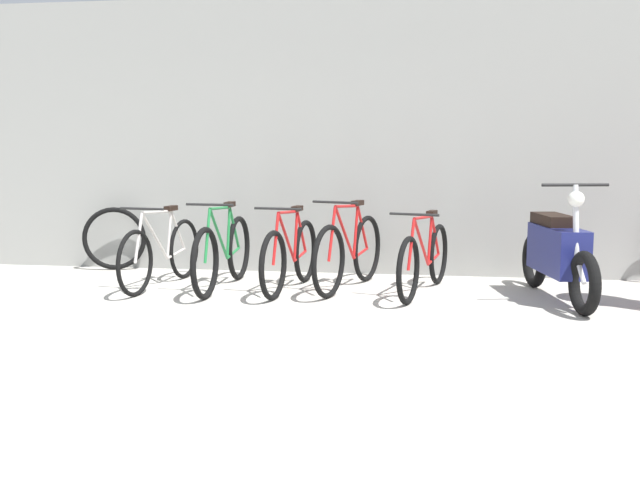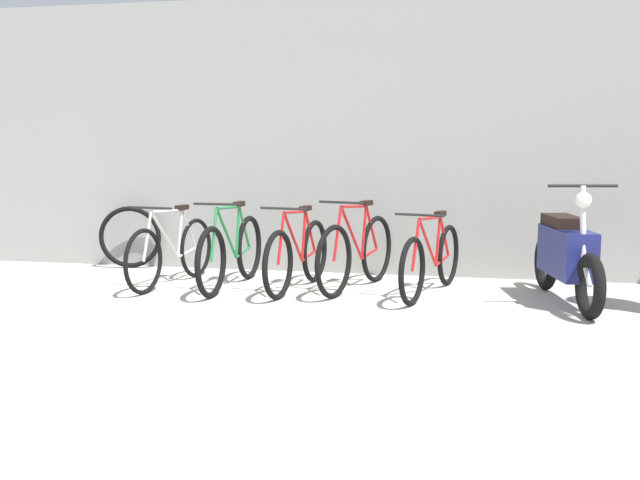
# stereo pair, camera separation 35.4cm
# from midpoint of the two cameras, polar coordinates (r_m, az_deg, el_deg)

# --- Properties ---
(ground_plane) EXTENTS (60.00, 60.00, 0.00)m
(ground_plane) POSITION_cam_midpoint_polar(r_m,az_deg,el_deg) (5.00, -10.45, -9.33)
(ground_plane) COLOR #ADA89E
(shop_wall_back) EXTENTS (9.46, 0.20, 3.01)m
(shop_wall_back) POSITION_cam_midpoint_polar(r_m,az_deg,el_deg) (8.37, -2.40, 7.87)
(shop_wall_back) COLOR gray
(shop_wall_back) RESTS_ON ground
(bicycle_0) EXTENTS (0.46, 1.63, 0.83)m
(bicycle_0) POSITION_cam_midpoint_polar(r_m,az_deg,el_deg) (7.69, -13.29, -0.97)
(bicycle_0) COLOR black
(bicycle_0) RESTS_ON ground
(bicycle_1) EXTENTS (0.46, 1.71, 0.88)m
(bicycle_1) POSITION_cam_midpoint_polar(r_m,az_deg,el_deg) (7.46, -8.75, -1.00)
(bicycle_1) COLOR black
(bicycle_1) RESTS_ON ground
(bicycle_2) EXTENTS (0.46, 1.59, 0.84)m
(bicycle_2) POSITION_cam_midpoint_polar(r_m,az_deg,el_deg) (7.30, -3.66, -1.20)
(bicycle_2) COLOR black
(bicycle_2) RESTS_ON ground
(bicycle_3) EXTENTS (0.58, 1.60, 0.90)m
(bicycle_3) POSITION_cam_midpoint_polar(r_m,az_deg,el_deg) (7.35, 0.85, -0.96)
(bicycle_3) COLOR black
(bicycle_3) RESTS_ON ground
(bicycle_4) EXTENTS (0.56, 1.66, 0.81)m
(bicycle_4) POSITION_cam_midpoint_polar(r_m,az_deg,el_deg) (7.19, 6.57, -1.47)
(bicycle_4) COLOR black
(bicycle_4) RESTS_ON ground
(motorcycle) EXTENTS (0.58, 1.79, 1.09)m
(motorcycle) POSITION_cam_midpoint_polar(r_m,az_deg,el_deg) (7.10, 16.31, -0.99)
(motorcycle) COLOR black
(motorcycle) RESTS_ON ground
(spare_tire_right) EXTENTS (0.71, 0.22, 0.72)m
(spare_tire_right) POSITION_cam_midpoint_polar(r_m,az_deg,el_deg) (8.86, -16.52, 0.10)
(spare_tire_right) COLOR black
(spare_tire_right) RESTS_ON ground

